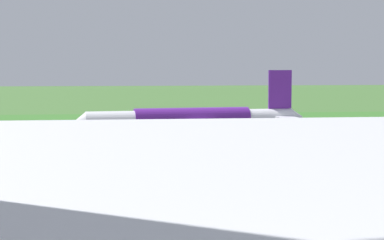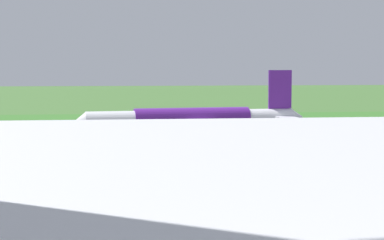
% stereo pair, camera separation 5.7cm
% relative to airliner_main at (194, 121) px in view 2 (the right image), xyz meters
% --- Properties ---
extents(ground_plane, '(800.00, 800.00, 0.00)m').
position_rel_airliner_main_xyz_m(ground_plane, '(-3.51, 0.04, -4.35)').
color(ground_plane, '#3D662D').
extents(runway_asphalt, '(600.00, 37.31, 0.06)m').
position_rel_airliner_main_xyz_m(runway_asphalt, '(-3.51, 0.04, -4.32)').
color(runway_asphalt, '#38383D').
rests_on(runway_asphalt, ground).
extents(apron_concrete, '(440.00, 110.00, 0.05)m').
position_rel_airliner_main_xyz_m(apron_concrete, '(-3.51, 63.16, -4.33)').
color(apron_concrete, gray).
rests_on(apron_concrete, ground).
extents(grass_verge_foreground, '(600.00, 80.00, 0.04)m').
position_rel_airliner_main_xyz_m(grass_verge_foreground, '(-3.51, -41.60, -4.33)').
color(grass_verge_foreground, '#346B27').
rests_on(grass_verge_foreground, ground).
extents(airliner_main, '(54.14, 44.39, 15.88)m').
position_rel_airliner_main_xyz_m(airliner_main, '(0.00, 0.00, 0.00)').
color(airliner_main, white).
rests_on(airliner_main, ground).
extents(no_stopping_sign, '(0.60, 0.10, 2.80)m').
position_rel_airliner_main_xyz_m(no_stopping_sign, '(-24.85, -41.31, -2.70)').
color(no_stopping_sign, slate).
rests_on(no_stopping_sign, ground).
extents(traffic_cone_orange, '(0.40, 0.40, 0.55)m').
position_rel_airliner_main_xyz_m(traffic_cone_orange, '(-18.18, -43.00, -4.08)').
color(traffic_cone_orange, orange).
rests_on(traffic_cone_orange, ground).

